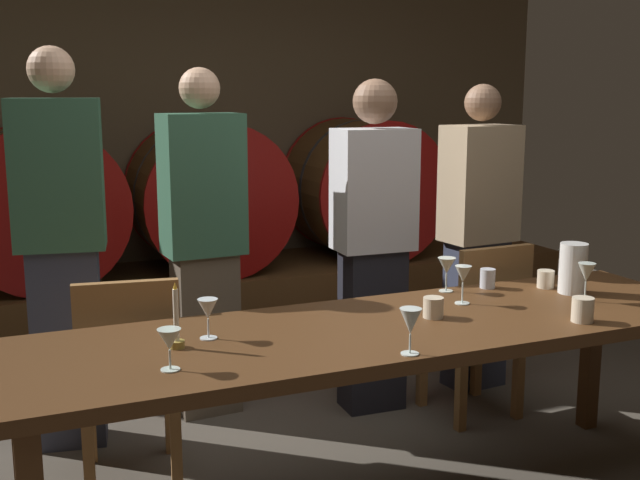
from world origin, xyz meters
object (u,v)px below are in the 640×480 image
Objects in this scene: wine_glass_center_left at (410,322)px; wine_glass_far_right at (586,274)px; wine_glass_far_left at (169,341)px; guest_far_right at (478,236)px; cup_far_right at (546,279)px; wine_glass_right at (447,267)px; cup_far_left at (433,307)px; chair_left at (129,370)px; candle_center at (176,329)px; chair_right at (480,322)px; guest_center_left at (204,241)px; wine_barrel_right at (363,188)px; wine_glass_center_right at (463,276)px; wine_glass_left at (208,310)px; pitcher at (573,268)px; cup_center_left at (488,278)px; wine_barrel_left at (40,206)px; guest_far_left at (62,247)px; cup_center_right at (583,310)px; wine_barrel_center at (208,197)px; dining_table at (388,342)px; guest_center_right at (373,244)px.

wine_glass_far_right reaches higher than wine_glass_center_left.
wine_glass_far_left is at bearing -175.47° from wine_glass_far_right.
guest_far_right is 0.82m from cup_far_right.
wine_glass_right is 1.88× the size of cup_far_left.
chair_left is 3.90× the size of candle_center.
chair_right is 0.62m from wine_glass_right.
guest_center_left is at bearing 140.72° from cup_far_right.
wine_glass_right is (-0.72, -2.27, -0.05)m from wine_barrel_right.
chair_right is at bearing 48.39° from wine_glass_center_right.
wine_glass_left is at bearing -175.39° from cup_far_right.
pitcher is 0.36m from cup_center_left.
candle_center reaches higher than chair_left.
wine_barrel_left is 0.56× the size of guest_far_left.
chair_left is at bearing 48.61° from guest_center_left.
cup_center_left is at bearing 134.43° from guest_center_left.
cup_far_left is at bearing 176.65° from wine_glass_far_right.
wine_glass_center_left reaches higher than chair_left.
guest_far_left is 19.45× the size of cup_center_right.
wine_glass_center_left is 0.99× the size of wine_glass_center_right.
guest_far_left is 11.48× the size of wine_glass_center_right.
chair_right is at bearing -67.49° from wine_barrel_center.
wine_barrel_center is at bearing -115.58° from guest_far_left.
wine_barrel_center is 12.97× the size of cup_far_right.
guest_center_left is at bearing 106.37° from dining_table.
chair_right reaches higher than dining_table.
wine_glass_center_left is at bearing -92.41° from wine_barrel_center.
cup_far_left is (-0.26, -0.32, -0.07)m from wine_glass_right.
chair_left is 5.73× the size of wine_glass_center_left.
cup_far_right is (-0.19, -0.80, -0.04)m from guest_far_right.
chair_right is 1.63m from wine_glass_left.
candle_center is 1.45m from cup_center_left.
wine_barrel_center is 2.17m from chair_right.
guest_far_left reaches higher than wine_glass_far_left.
guest_center_right is 0.63m from wine_glass_right.
candle_center reaches higher than wine_glass_left.
cup_center_left is (1.49, 0.48, -0.05)m from wine_glass_far_left.
guest_center_left is 21.86× the size of cup_far_left.
wine_glass_far_left reaches higher than cup_center_right.
wine_glass_far_left is at bearing 67.92° from guest_center_left.
chair_left is 1.80m from cup_far_right.
wine_glass_far_left reaches higher than cup_center_left.
guest_center_left is at bearing 99.75° from wine_glass_center_left.
wine_glass_far_right is at bearing 117.48° from guest_center_right.
wine_barrel_center is 11.80× the size of cup_center_left.
wine_glass_center_right is 1.85× the size of cup_center_left.
cup_center_right is at bearing 5.28° from wine_glass_center_left.
wine_glass_far_right is (0.04, -0.66, 0.38)m from chair_right.
wine_barrel_left and wine_barrel_center have the same top height.
wine_barrel_right is at bearing 83.13° from cup_far_right.
guest_center_right is at bearing -76.53° from wine_barrel_center.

